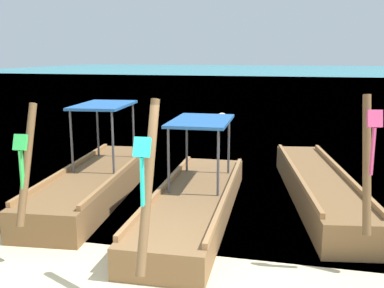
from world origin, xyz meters
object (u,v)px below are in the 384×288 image
at_px(longtail_boat_green_ribbon, 96,181).
at_px(mooring_buoy_near, 222,118).
at_px(longtail_boat_pink_ribbon, 318,187).
at_px(longtail_boat_turquoise_ribbon, 194,201).

bearing_deg(longtail_boat_green_ribbon, mooring_buoy_near, 84.60).
bearing_deg(mooring_buoy_near, longtail_boat_pink_ribbon, -69.43).
bearing_deg(longtail_boat_turquoise_ribbon, longtail_boat_green_ribbon, 164.36).
bearing_deg(longtail_boat_green_ribbon, longtail_boat_turquoise_ribbon, -15.64).
distance_m(longtail_boat_turquoise_ribbon, longtail_boat_pink_ribbon, 2.83).
height_order(longtail_boat_green_ribbon, longtail_boat_pink_ribbon, longtail_boat_pink_ribbon).
bearing_deg(mooring_buoy_near, longtail_boat_green_ribbon, -95.40).
height_order(longtail_boat_pink_ribbon, mooring_buoy_near, longtail_boat_pink_ribbon).
relative_size(longtail_boat_pink_ribbon, mooring_buoy_near, 12.00).
height_order(longtail_boat_turquoise_ribbon, longtail_boat_pink_ribbon, longtail_boat_turquoise_ribbon).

